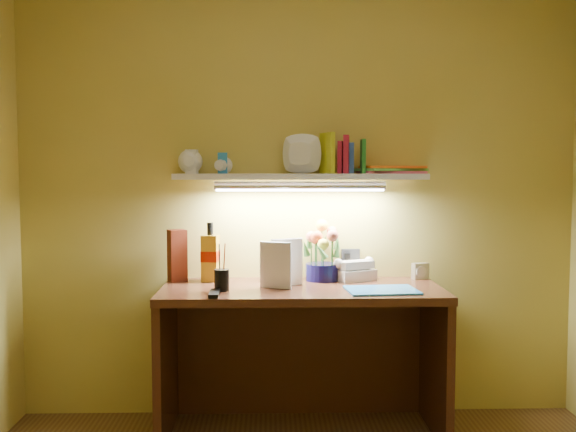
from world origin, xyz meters
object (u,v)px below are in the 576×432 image
object	(u,v)px
desk	(302,360)
desk_clock	(420,271)
whisky_bottle	(210,252)
flower_bouquet	(322,251)
telephone	(354,269)

from	to	relation	value
desk	desk_clock	world-z (taller)	desk_clock
whisky_bottle	desk_clock	bearing A→B (deg)	1.72
desk	flower_bouquet	distance (m)	0.58
desk_clock	desk	bearing A→B (deg)	-178.65
desk	telephone	distance (m)	0.55
flower_bouquet	desk_clock	size ratio (longest dim) A/B	3.62
whisky_bottle	flower_bouquet	bearing A→B (deg)	0.88
flower_bouquet	desk_clock	xyz separation A→B (m)	(0.53, 0.02, -0.11)
telephone	desk_clock	distance (m)	0.36
flower_bouquet	telephone	distance (m)	0.19
flower_bouquet	telephone	size ratio (longest dim) A/B	1.56
flower_bouquet	desk_clock	bearing A→B (deg)	2.65
flower_bouquet	whisky_bottle	xyz separation A→B (m)	(-0.59, -0.01, -0.00)
telephone	desk_clock	bearing A→B (deg)	-20.35
desk	desk_clock	bearing A→B (deg)	18.49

